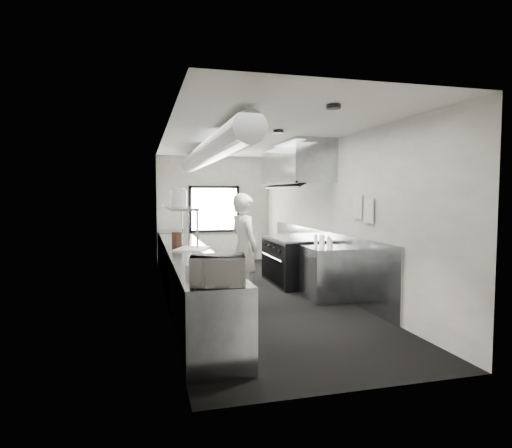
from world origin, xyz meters
TOP-DOWN VIEW (x-y plane):
  - floor at (0.00, 0.00)m, footprint 3.00×8.00m
  - ceiling at (0.00, 0.00)m, footprint 3.00×8.00m
  - wall_back at (0.00, 4.00)m, footprint 3.00×0.02m
  - wall_front at (0.00, -4.00)m, footprint 3.00×0.02m
  - wall_left at (-1.50, 0.00)m, footprint 0.02×8.00m
  - wall_right at (1.50, 0.00)m, footprint 0.02×8.00m
  - wall_cladding at (1.48, 0.30)m, footprint 0.03×5.50m
  - hvac_duct at (-0.70, 0.40)m, footprint 0.40×6.40m
  - service_window at (0.00, 3.96)m, footprint 1.36×0.05m
  - exhaust_hood at (1.10, 0.70)m, footprint 0.81×2.20m
  - prep_counter at (-1.15, -0.50)m, footprint 0.70×6.00m
  - pass_shelf at (-1.19, 1.00)m, footprint 0.45×3.00m
  - range at (1.04, 0.70)m, footprint 0.88×1.60m
  - bottle_station at (1.15, -0.70)m, footprint 0.65×0.80m
  - far_work_table at (-1.15, 3.20)m, footprint 0.70×1.20m
  - notice_sheet_a at (1.47, -1.20)m, footprint 0.02×0.28m
  - notice_sheet_b at (1.47, -1.55)m, footprint 0.02×0.28m
  - line_cook at (-0.24, -0.52)m, footprint 0.61×0.76m
  - microwave at (-1.16, -3.28)m, footprint 0.56×0.46m
  - deli_tub_a at (-1.34, -2.65)m, footprint 0.20×0.20m
  - deli_tub_b at (-1.29, -2.47)m, footprint 0.17×0.17m
  - newspaper at (-0.98, -1.85)m, footprint 0.43×0.49m
  - small_plate at (-1.09, -1.59)m, footprint 0.20×0.20m
  - pastry at (-1.09, -1.59)m, footprint 0.09×0.09m
  - cutting_board at (-1.08, -0.40)m, footprint 0.69×0.77m
  - knife_block at (-1.29, 0.24)m, footprint 0.16×0.23m
  - plate_stack_a at (-1.22, 0.38)m, footprint 0.31×0.31m
  - plate_stack_b at (-1.17, 0.78)m, footprint 0.28×0.28m
  - plate_stack_c at (-1.18, 1.13)m, footprint 0.26×0.26m
  - plate_stack_d at (-1.18, 1.70)m, footprint 0.24×0.24m
  - squeeze_bottle_a at (1.11, -1.00)m, footprint 0.06×0.06m
  - squeeze_bottle_b at (1.12, -0.87)m, footprint 0.07×0.07m
  - squeeze_bottle_c at (1.10, -0.69)m, footprint 0.08×0.08m
  - squeeze_bottle_d at (1.13, -0.53)m, footprint 0.06×0.06m
  - squeeze_bottle_e at (1.09, -0.39)m, footprint 0.07×0.07m

SIDE VIEW (x-z plane):
  - floor at x=0.00m, z-range -0.01..0.01m
  - prep_counter at x=-1.15m, z-range 0.00..0.90m
  - bottle_station at x=1.15m, z-range 0.00..0.90m
  - far_work_table at x=-1.15m, z-range 0.00..0.90m
  - range at x=1.04m, z-range 0.00..0.94m
  - wall_cladding at x=1.48m, z-range 0.00..1.10m
  - newspaper at x=-0.98m, z-range 0.90..0.91m
  - small_plate at x=-1.09m, z-range 0.90..0.91m
  - line_cook at x=-0.24m, z-range 0.00..1.82m
  - cutting_board at x=-1.08m, z-range 0.90..0.92m
  - deli_tub_b at x=-1.29m, z-range 0.90..0.99m
  - deli_tub_a at x=-1.34m, z-range 0.90..1.01m
  - pastry at x=-1.09m, z-range 0.91..1.00m
  - squeeze_bottle_a at x=1.11m, z-range 0.90..1.06m
  - squeeze_bottle_e at x=1.09m, z-range 0.90..1.08m
  - squeeze_bottle_d at x=1.13m, z-range 0.90..1.09m
  - squeeze_bottle_b at x=1.12m, z-range 0.90..1.09m
  - squeeze_bottle_c at x=1.10m, z-range 0.90..1.10m
  - knife_block at x=-1.29m, z-range 0.90..1.13m
  - microwave at x=-1.16m, z-range 0.90..1.20m
  - service_window at x=0.00m, z-range 0.77..2.02m
  - wall_back at x=0.00m, z-range 0.00..2.80m
  - wall_front at x=0.00m, z-range 0.00..2.80m
  - wall_left at x=-1.50m, z-range 0.00..2.80m
  - wall_right at x=1.50m, z-range 0.00..2.80m
  - pass_shelf at x=-1.19m, z-range 1.20..1.88m
  - notice_sheet_b at x=1.47m, z-range 1.36..1.74m
  - notice_sheet_a at x=1.47m, z-range 1.41..1.79m
  - plate_stack_b at x=-1.17m, z-range 1.57..1.85m
  - plate_stack_a at x=-1.22m, z-range 1.57..1.88m
  - plate_stack_d at x=-1.18m, z-range 1.57..1.91m
  - plate_stack_c at x=-1.18m, z-range 1.57..1.92m
  - exhaust_hood at x=1.10m, z-range 1.95..2.83m
  - hvac_duct at x=-0.70m, z-range 2.35..2.75m
  - ceiling at x=0.00m, z-range 2.79..2.80m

